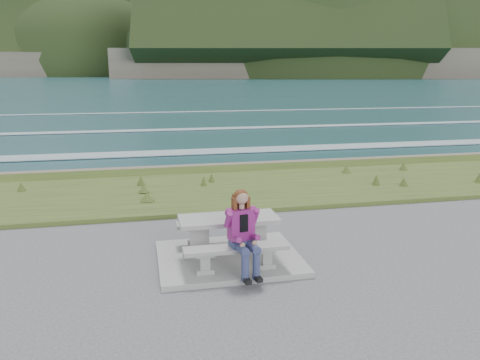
% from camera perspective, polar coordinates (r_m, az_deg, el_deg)
% --- Properties ---
extents(concrete_slab, '(2.60, 2.10, 0.10)m').
position_cam_1_polar(concrete_slab, '(8.81, -1.37, -9.49)').
color(concrete_slab, gray).
rests_on(concrete_slab, ground).
extents(picnic_table, '(1.80, 0.75, 0.75)m').
position_cam_1_polar(picnic_table, '(8.59, -1.39, -5.59)').
color(picnic_table, gray).
rests_on(picnic_table, concrete_slab).
extents(bench_landward, '(1.80, 0.35, 0.45)m').
position_cam_1_polar(bench_landward, '(8.03, -0.44, -8.75)').
color(bench_landward, gray).
rests_on(bench_landward, concrete_slab).
extents(bench_seaward, '(1.80, 0.35, 0.45)m').
position_cam_1_polar(bench_seaward, '(9.32, -2.19, -5.59)').
color(bench_seaward, gray).
rests_on(bench_seaward, concrete_slab).
extents(grass_verge, '(160.00, 4.50, 0.22)m').
position_cam_1_polar(grass_verge, '(13.52, -5.34, -1.61)').
color(grass_verge, '#2F4A1B').
rests_on(grass_verge, ground).
extents(shore_drop, '(160.00, 0.80, 2.20)m').
position_cam_1_polar(shore_drop, '(16.33, -6.56, 0.95)').
color(shore_drop, brown).
rests_on(shore_drop, ground).
extents(ocean, '(1600.00, 1600.00, 0.09)m').
position_cam_1_polar(ocean, '(33.52, -9.43, 4.17)').
color(ocean, '#1F4F58').
rests_on(ocean, ground).
extents(headland_range, '(729.83, 363.95, 189.69)m').
position_cam_1_polar(headland_range, '(449.44, 13.55, 13.74)').
color(headland_range, brown).
rests_on(headland_range, ground).
extents(seated_woman, '(0.52, 0.77, 1.44)m').
position_cam_1_polar(seated_woman, '(7.86, 0.57, -7.84)').
color(seated_woman, navy).
rests_on(seated_woman, concrete_slab).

